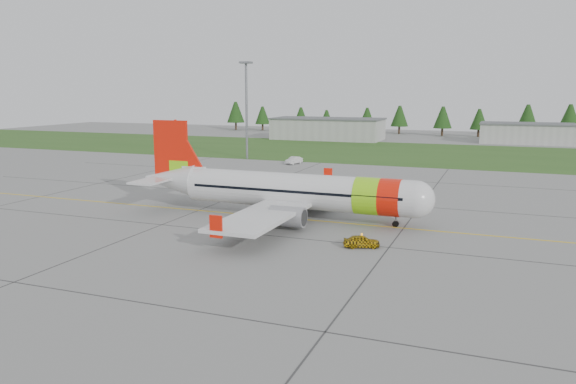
% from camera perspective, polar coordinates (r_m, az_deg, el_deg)
% --- Properties ---
extents(ground, '(320.00, 320.00, 0.00)m').
position_cam_1_polar(ground, '(56.24, 0.15, -4.65)').
color(ground, gray).
rests_on(ground, ground).
extents(aircraft, '(35.94, 32.94, 10.89)m').
position_cam_1_polar(aircraft, '(64.26, 0.24, 0.11)').
color(aircraft, silver).
rests_on(aircraft, ground).
extents(follow_me_car, '(1.57, 1.69, 3.40)m').
position_cam_1_polar(follow_me_car, '(52.86, 7.52, -3.82)').
color(follow_me_car, yellow).
rests_on(follow_me_car, ground).
extents(service_van, '(1.82, 1.76, 4.39)m').
position_cam_1_polar(service_van, '(111.94, 0.59, 3.99)').
color(service_van, silver).
rests_on(service_van, ground).
extents(grass_strip, '(320.00, 50.00, 0.03)m').
position_cam_1_polar(grass_strip, '(134.94, 12.75, 3.88)').
color(grass_strip, '#30561E').
rests_on(grass_strip, ground).
extents(taxi_guideline, '(120.00, 0.25, 0.02)m').
position_cam_1_polar(taxi_guideline, '(63.55, 2.74, -2.90)').
color(taxi_guideline, gold).
rests_on(taxi_guideline, ground).
extents(hangar_west, '(32.00, 14.00, 6.00)m').
position_cam_1_polar(hangar_west, '(168.57, 4.04, 6.37)').
color(hangar_west, '#A8A8A3').
rests_on(hangar_west, ground).
extents(hangar_east, '(24.00, 12.00, 5.20)m').
position_cam_1_polar(hangar_east, '(169.25, 23.06, 5.45)').
color(hangar_east, '#A8A8A3').
rests_on(hangar_east, ground).
extents(floodlight_mast, '(0.50, 0.50, 20.00)m').
position_cam_1_polar(floodlight_mast, '(120.38, -4.23, 8.13)').
color(floodlight_mast, slate).
rests_on(floodlight_mast, ground).
extents(treeline, '(160.00, 8.00, 10.00)m').
position_cam_1_polar(treeline, '(189.97, 15.34, 7.07)').
color(treeline, '#1C3F14').
rests_on(treeline, ground).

